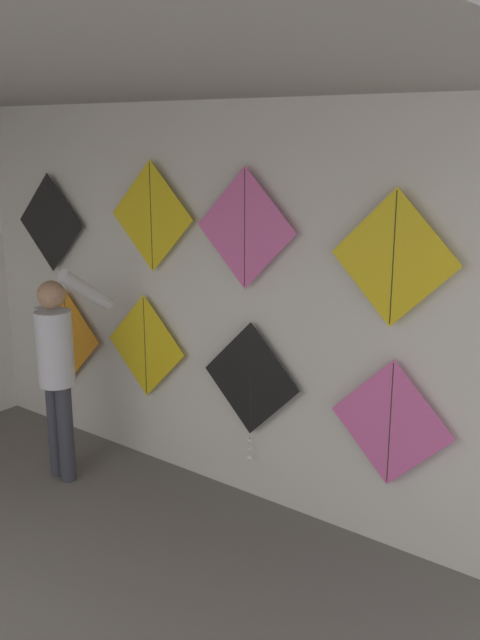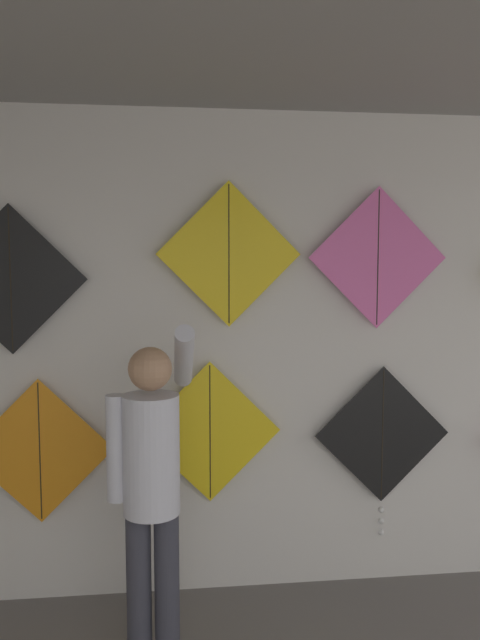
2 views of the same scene
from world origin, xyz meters
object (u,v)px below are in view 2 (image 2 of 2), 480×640
object	(u,v)px
kite_4	(11,279)
kite_5	(229,254)
shopkeeper	(152,476)
kite_1	(210,432)
kite_6	(378,258)
kite_0	(40,451)
kite_2	(382,439)

from	to	relation	value
kite_4	kite_5	bearing A→B (deg)	0.00
kite_5	shopkeeper	bearing A→B (deg)	-125.48
shopkeeper	kite_4	bearing A→B (deg)	146.66
kite_1	kite_6	world-z (taller)	kite_6
kite_5	kite_6	size ratio (longest dim) A/B	1.00
kite_0	kite_4	size ratio (longest dim) A/B	1.00
shopkeeper	kite_1	size ratio (longest dim) A/B	2.02
shopkeeper	kite_2	world-z (taller)	shopkeeper
shopkeeper	kite_1	xyz separation A→B (m)	(0.32, 0.60, 0.04)
shopkeeper	kite_5	size ratio (longest dim) A/B	2.02
shopkeeper	kite_6	world-z (taller)	kite_6
kite_1	shopkeeper	bearing A→B (deg)	-117.89
kite_0	kite_6	world-z (taller)	kite_6
kite_2	kite_6	size ratio (longest dim) A/B	1.25
kite_6	kite_0	bearing A→B (deg)	180.00
kite_4	kite_6	xyz separation A→B (m)	(2.06, 0.00, 0.12)
shopkeeper	kite_1	bearing A→B (deg)	67.20
kite_6	shopkeeper	bearing A→B (deg)	-155.05
kite_4	kite_5	size ratio (longest dim) A/B	1.00
kite_4	kite_5	xyz separation A→B (m)	(1.19, 0.00, 0.14)
shopkeeper	kite_2	distance (m)	1.48
kite_4	kite_6	size ratio (longest dim) A/B	1.00
kite_0	kite_5	xyz separation A→B (m)	(1.06, 0.00, 1.10)
kite_6	kite_1	bearing A→B (deg)	180.00
kite_5	kite_6	xyz separation A→B (m)	(0.87, 0.00, -0.02)
kite_0	kite_2	size ratio (longest dim) A/B	0.80
kite_1	kite_5	world-z (taller)	kite_5
kite_0	kite_5	world-z (taller)	kite_5
shopkeeper	kite_2	xyz separation A→B (m)	(1.35, 0.60, -0.04)
kite_2	shopkeeper	bearing A→B (deg)	-155.89
kite_1	kite_6	distance (m)	1.40
kite_0	kite_4	bearing A→B (deg)	180.00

